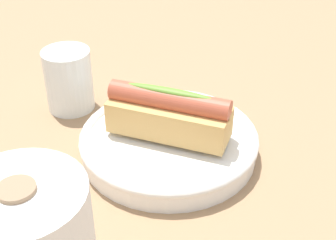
{
  "coord_description": "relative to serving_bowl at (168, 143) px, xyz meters",
  "views": [
    {
      "loc": [
        -0.26,
        0.41,
        0.38
      ],
      "look_at": [
        0.02,
        0.0,
        0.05
      ],
      "focal_mm": 51.48,
      "sensor_mm": 36.0,
      "label": 1
    }
  ],
  "objects": [
    {
      "name": "ground_plane",
      "position": [
        -0.02,
        -0.0,
        -0.02
      ],
      "size": [
        2.4,
        2.4,
        0.0
      ],
      "primitive_type": "plane",
      "color": "#9E7A56"
    },
    {
      "name": "serving_bowl",
      "position": [
        0.0,
        0.0,
        0.0
      ],
      "size": [
        0.23,
        0.23,
        0.03
      ],
      "color": "white",
      "rests_on": "ground_plane"
    },
    {
      "name": "hotdog_front",
      "position": [
        0.0,
        0.0,
        0.04
      ],
      "size": [
        0.16,
        0.08,
        0.06
      ],
      "color": "tan",
      "rests_on": "serving_bowl"
    },
    {
      "name": "water_glass",
      "position": [
        0.18,
        -0.02,
        0.02
      ],
      "size": [
        0.07,
        0.07,
        0.09
      ],
      "color": "white",
      "rests_on": "ground_plane"
    }
  ]
}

